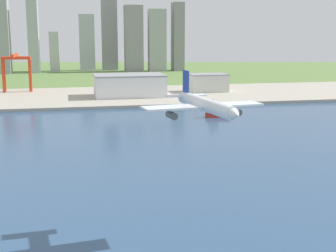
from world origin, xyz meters
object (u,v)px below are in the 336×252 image
Objects in this scene: port_crane_red at (16,64)px; warehouse_main at (129,85)px; airplane_landing at (206,105)px; warehouse_annex at (208,83)px; tugboat_small at (216,112)px.

warehouse_main is (101.29, -53.23, -17.06)m from port_crane_red.
port_crane_red is 0.72× the size of warehouse_main.
airplane_landing is 0.59× the size of warehouse_main.
warehouse_annex is (96.20, 319.82, -26.90)m from airplane_landing.
airplane_landing is 203.22m from tugboat_small.
airplane_landing is 363.52m from port_crane_red.
warehouse_main is (17.36, 300.37, -25.72)m from airplane_landing.
tugboat_small is (63.85, 189.87, -34.21)m from airplane_landing.
port_crane_red is at bearing 169.38° from warehouse_annex.
airplane_landing is 0.82× the size of port_crane_red.
tugboat_small is 0.28× the size of warehouse_main.
port_crane_red reaches higher than warehouse_main.
warehouse_annex is at bearing 76.02° from tugboat_small.
port_crane_red is (-147.77, 163.73, 25.55)m from tugboat_small.
airplane_landing is at bearing -93.31° from warehouse_main.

